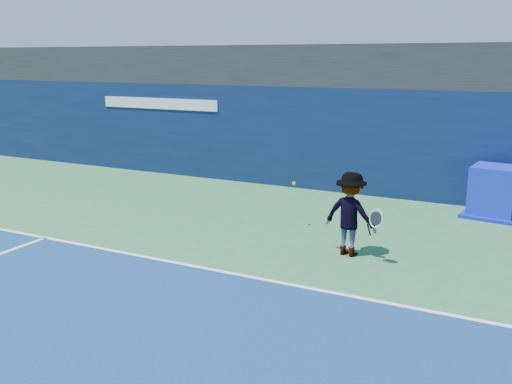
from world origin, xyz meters
The scene contains 7 objects.
ground centered at (0.00, 0.00, 0.00)m, with size 80.00×80.00×0.00m, color #306A3D.
baseline centered at (0.00, 3.00, 0.01)m, with size 24.00×0.10×0.01m, color white.
stadium_band centered at (0.00, 11.50, 3.60)m, with size 36.00×3.00×1.20m, color black.
back_wall_assembly centered at (0.00, 10.50, 1.50)m, with size 36.00×1.03×3.00m.
equipment_cart centered at (3.52, 9.31, 0.57)m, with size 1.46×1.46×1.26m.
tennis_player centered at (1.23, 4.98, 0.84)m, with size 1.33×0.78×1.67m.
tennis_ball centered at (-0.53, 6.25, 1.03)m, with size 0.07×0.07×0.07m.
Camera 1 is at (4.44, -5.49, 3.84)m, focal length 40.00 mm.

